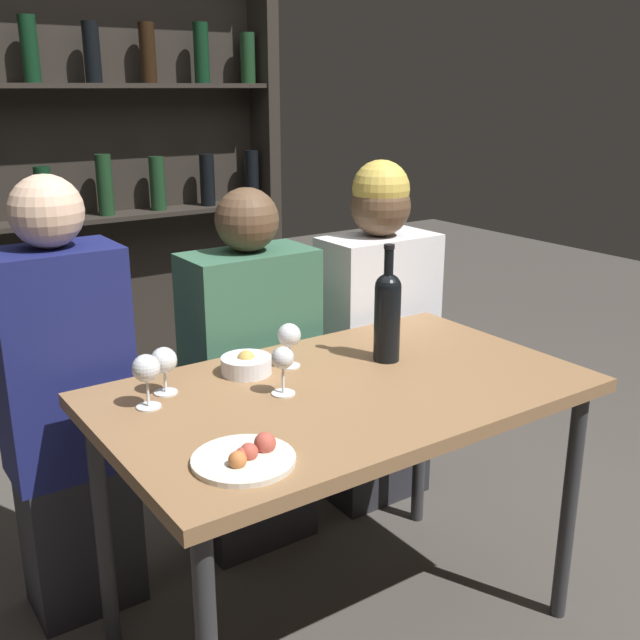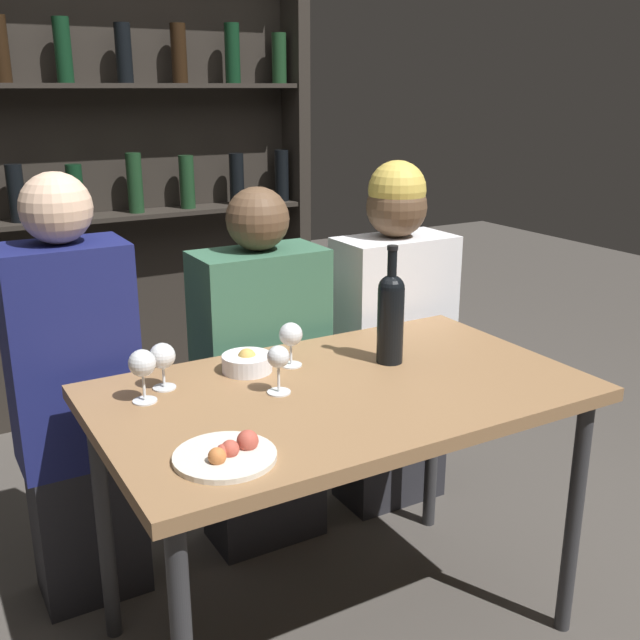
% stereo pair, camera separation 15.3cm
% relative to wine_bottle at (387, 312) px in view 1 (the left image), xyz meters
% --- Properties ---
extents(ground_plane, '(10.00, 10.00, 0.00)m').
position_rel_wine_bottle_xyz_m(ground_plane, '(-0.21, -0.09, -0.90)').
color(ground_plane, '#47423D').
extents(dining_table, '(1.25, 0.74, 0.75)m').
position_rel_wine_bottle_xyz_m(dining_table, '(-0.21, -0.09, -0.21)').
color(dining_table, olive).
rests_on(dining_table, ground_plane).
extents(wine_rack_wall, '(1.68, 0.21, 2.31)m').
position_rel_wine_bottle_xyz_m(wine_rack_wall, '(-0.21, 1.71, 0.31)').
color(wine_rack_wall, '#28231E').
rests_on(wine_rack_wall, ground_plane).
extents(wine_bottle, '(0.07, 0.07, 0.33)m').
position_rel_wine_bottle_xyz_m(wine_bottle, '(0.00, 0.00, 0.00)').
color(wine_bottle, black).
rests_on(wine_bottle, dining_table).
extents(wine_glass_0, '(0.06, 0.06, 0.13)m').
position_rel_wine_bottle_xyz_m(wine_glass_0, '(-0.37, -0.04, -0.05)').
color(wine_glass_0, silver).
rests_on(wine_glass_0, dining_table).
extents(wine_glass_1, '(0.07, 0.07, 0.12)m').
position_rel_wine_bottle_xyz_m(wine_glass_1, '(-0.61, 0.13, -0.06)').
color(wine_glass_1, silver).
rests_on(wine_glass_1, dining_table).
extents(wine_glass_2, '(0.07, 0.07, 0.13)m').
position_rel_wine_bottle_xyz_m(wine_glass_2, '(-0.68, 0.07, -0.05)').
color(wine_glass_2, silver).
rests_on(wine_glass_2, dining_table).
extents(wine_glass_3, '(0.07, 0.07, 0.12)m').
position_rel_wine_bottle_xyz_m(wine_glass_3, '(-0.25, 0.11, -0.05)').
color(wine_glass_3, silver).
rests_on(wine_glass_3, dining_table).
extents(food_plate_0, '(0.22, 0.22, 0.05)m').
position_rel_wine_bottle_xyz_m(food_plate_0, '(-0.62, -0.30, -0.13)').
color(food_plate_0, silver).
rests_on(food_plate_0, dining_table).
extents(snack_bowl, '(0.14, 0.14, 0.06)m').
position_rel_wine_bottle_xyz_m(snack_bowl, '(-0.38, 0.13, -0.12)').
color(snack_bowl, white).
rests_on(snack_bowl, dining_table).
extents(seated_person_left, '(0.34, 0.22, 1.28)m').
position_rel_wine_bottle_xyz_m(seated_person_left, '(-0.77, 0.46, -0.28)').
color(seated_person_left, '#26262B').
rests_on(seated_person_left, ground_plane).
extents(seated_person_center, '(0.41, 0.22, 1.20)m').
position_rel_wine_bottle_xyz_m(seated_person_center, '(-0.18, 0.46, -0.33)').
color(seated_person_center, '#26262B').
rests_on(seated_person_center, ground_plane).
extents(seated_person_right, '(0.41, 0.22, 1.26)m').
position_rel_wine_bottle_xyz_m(seated_person_right, '(0.34, 0.46, -0.28)').
color(seated_person_right, '#26262B').
rests_on(seated_person_right, ground_plane).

